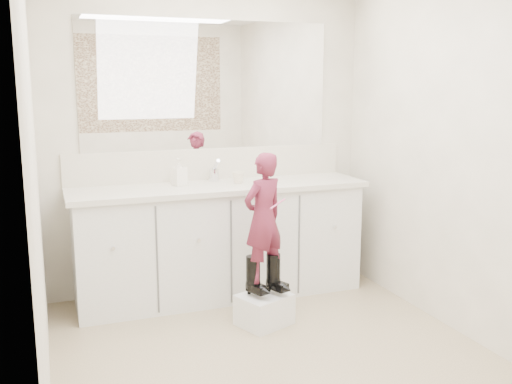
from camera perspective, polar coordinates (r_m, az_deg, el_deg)
name	(u,v)px	position (r m, az deg, el deg)	size (l,w,h in m)	color
floor	(281,363)	(3.57, 2.52, -16.74)	(3.00, 3.00, 0.00)	#806F54
wall_back	(209,141)	(4.61, -4.71, 5.12)	(2.60, 2.60, 0.00)	#BFB6A3
wall_front	(468,227)	(1.94, 20.48, -3.25)	(2.60, 2.60, 0.00)	#BFB6A3
wall_left	(35,178)	(2.94, -21.25, 1.28)	(3.00, 3.00, 0.00)	#BFB6A3
wall_right	(470,155)	(3.90, 20.58, 3.46)	(3.00, 3.00, 0.00)	#BFB6A3
vanity_cabinet	(220,243)	(4.49, -3.59, -5.08)	(2.20, 0.55, 0.85)	silver
countertop	(220,187)	(4.38, -3.60, 0.48)	(2.28, 0.58, 0.04)	beige
backsplash	(210,164)	(4.61, -4.62, 2.82)	(2.28, 0.03, 0.25)	beige
mirror	(209,85)	(4.57, -4.75, 10.61)	(2.00, 0.02, 1.00)	white
dot_panel	(476,83)	(1.89, 21.18, 10.16)	(2.00, 0.01, 1.20)	#472819
faucet	(214,175)	(4.52, -4.23, 1.70)	(0.08, 0.08, 0.10)	silver
cup	(238,178)	(4.42, -1.78, 1.45)	(0.10, 0.10, 0.09)	beige
soap_bottle	(179,172)	(4.36, -7.70, 2.01)	(0.09, 0.10, 0.21)	white
step_stool	(264,310)	(4.04, 0.82, -11.67)	(0.34, 0.28, 0.21)	white
boot_left	(253,276)	(3.94, -0.30, -8.39)	(0.10, 0.19, 0.28)	black
boot_right	(273,273)	(4.00, 1.74, -8.14)	(0.10, 0.19, 0.28)	black
toddler	(263,218)	(3.86, 0.74, -2.58)	(0.32, 0.21, 0.89)	#A9345C
toothbrush	(278,204)	(3.79, 2.17, -1.19)	(0.01, 0.01, 0.14)	#EA5B95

